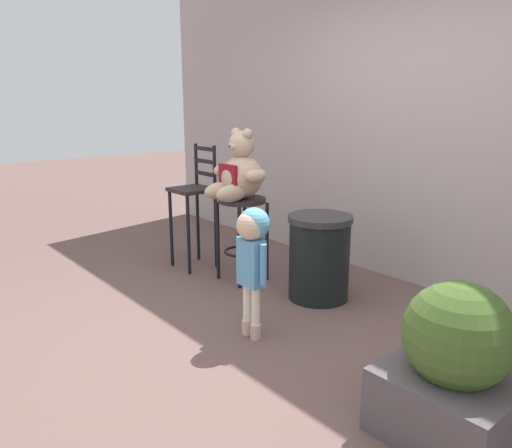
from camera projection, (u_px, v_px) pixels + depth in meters
ground_plane at (239, 346)px, 3.16m from camera, size 24.00×24.00×0.00m
building_wall at (432, 51)px, 3.96m from camera, size 7.16×0.30×3.91m
bar_stool_with_teddy at (242, 221)px, 4.25m from camera, size 0.41×0.41×0.74m
teddy_bear at (239, 173)px, 4.13m from camera, size 0.57×0.51×0.60m
child_walking at (252, 245)px, 3.15m from camera, size 0.28×0.22×0.89m
trash_bin at (319, 257)px, 3.88m from camera, size 0.51×0.51×0.69m
bar_chair_empty at (195, 198)px, 4.58m from camera, size 0.36×0.36×1.17m
planter_with_shrub at (454, 368)px, 2.25m from camera, size 0.59×0.59×0.76m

